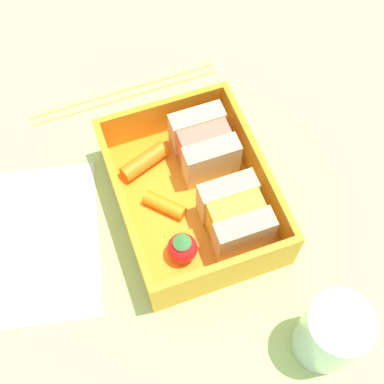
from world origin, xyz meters
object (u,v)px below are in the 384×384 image
sandwich_left (204,145)px  carrot_stick_far_left (163,201)px  chopstick_pair (124,91)px  sandwich_center_left (235,216)px  drinking_glass (331,333)px  strawberry_far_left (182,248)px  carrot_stick_left (144,161)px  folded_napkin (38,241)px

sandwich_left → carrot_stick_far_left: size_ratio=1.44×
sandwich_left → chopstick_pair: bearing=-156.4°
sandwich_center_left → chopstick_pair: size_ratio=0.28×
chopstick_pair → drinking_glass: drinking_glass is taller
chopstick_pair → carrot_stick_far_left: bearing=-1.8°
carrot_stick_far_left → drinking_glass: (16.56, 8.66, 1.90)cm
sandwich_left → sandwich_center_left: bearing=0.0°
sandwich_center_left → drinking_glass: (12.20, 3.29, 0.20)cm
drinking_glass → chopstick_pair: bearing=-165.3°
strawberry_far_left → drinking_glass: drinking_glass is taller
sandwich_center_left → carrot_stick_left: size_ratio=1.19×
strawberry_far_left → folded_napkin: size_ratio=0.21×
sandwich_left → drinking_glass: size_ratio=0.78×
carrot_stick_left → sandwich_center_left: bearing=32.4°
sandwich_center_left → drinking_glass: size_ratio=0.78×
sandwich_left → carrot_stick_left: (-1.10, -5.72, -1.54)cm
carrot_stick_far_left → sandwich_left: bearing=123.5°
carrot_stick_left → carrot_stick_far_left: size_ratio=1.21×
drinking_glass → carrot_stick_far_left: bearing=-152.4°
carrot_stick_left → folded_napkin: bearing=-71.8°
strawberry_far_left → drinking_glass: (11.27, 8.59, 1.06)cm
carrot_stick_left → drinking_glass: bearing=23.0°
drinking_glass → carrot_stick_left: bearing=-157.0°
sandwich_center_left → folded_napkin: size_ratio=0.37×
chopstick_pair → strawberry_far_left: bearing=-1.1°
sandwich_left → carrot_stick_far_left: 6.66cm
carrot_stick_left → strawberry_far_left: (9.94, 0.42, 0.68)cm
sandwich_center_left → carrot_stick_left: (-9.01, -5.72, -1.54)cm
strawberry_far_left → folded_napkin: 13.80cm
chopstick_pair → drinking_glass: 32.61cm
strawberry_far_left → chopstick_pair: strawberry_far_left is taller
sandwich_center_left → carrot_stick_far_left: (-4.35, -5.37, -1.69)cm
sandwich_left → folded_napkin: (2.76, -17.44, -3.34)cm
sandwich_left → drinking_glass: drinking_glass is taller
sandwich_left → chopstick_pair: (-11.26, -4.91, -3.19)cm
sandwich_left → carrot_stick_left: size_ratio=1.19×
chopstick_pair → folded_napkin: 18.80cm
sandwich_left → drinking_glass: (20.11, 3.29, 0.20)cm
sandwich_center_left → strawberry_far_left: (0.93, -5.30, -0.86)cm
sandwich_left → strawberry_far_left: sandwich_left is taller
carrot_stick_left → carrot_stick_far_left: bearing=4.4°
sandwich_center_left → folded_napkin: (-5.15, -17.44, -3.34)cm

